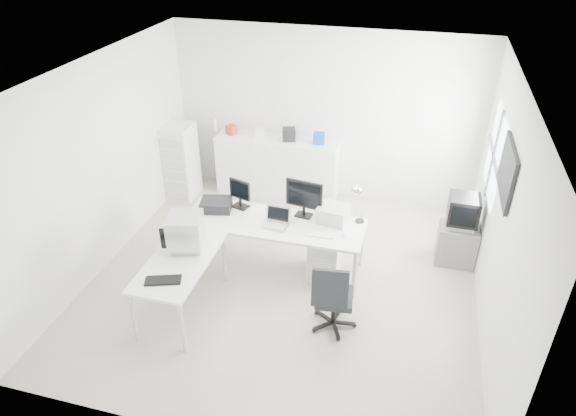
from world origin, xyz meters
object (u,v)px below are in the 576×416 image
(lcd_monitor_small, at_px, (240,194))
(laptop, at_px, (275,220))
(main_desk, at_px, (274,245))
(inkjet_printer, at_px, (216,205))
(crt_monitor, at_px, (186,233))
(lcd_monitor_large, at_px, (304,199))
(drawer_pedestal, at_px, (325,255))
(crt_tv, at_px, (463,212))
(office_chair, at_px, (335,294))
(laser_printer, at_px, (333,214))
(filing_cabinet, at_px, (181,161))
(side_desk, at_px, (182,285))
(sideboard, at_px, (278,167))
(tv_cabinet, at_px, (456,244))

(lcd_monitor_small, distance_m, laptop, 0.70)
(main_desk, xyz_separation_m, inkjet_printer, (-0.85, 0.10, 0.45))
(main_desk, relative_size, crt_monitor, 5.29)
(main_desk, height_order, lcd_monitor_large, lcd_monitor_large)
(drawer_pedestal, height_order, crt_tv, crt_tv)
(lcd_monitor_large, xyz_separation_m, office_chair, (0.65, -1.16, -0.53))
(laser_printer, xyz_separation_m, filing_cabinet, (-2.83, 1.35, -0.22))
(lcd_monitor_small, relative_size, lcd_monitor_large, 0.77)
(laptop, distance_m, laser_printer, 0.77)
(lcd_monitor_small, bearing_deg, main_desk, -6.34)
(side_desk, bearing_deg, main_desk, 52.31)
(main_desk, bearing_deg, drawer_pedestal, 4.09)
(crt_monitor, bearing_deg, laptop, 25.55)
(inkjet_printer, bearing_deg, sideboard, 68.02)
(office_chair, bearing_deg, crt_tv, 43.62)
(sideboard, height_order, filing_cabinet, filing_cabinet)
(lcd_monitor_small, bearing_deg, tv_cabinet, 28.62)
(side_desk, height_order, laser_printer, laser_printer)
(crt_tv, distance_m, sideboard, 3.21)
(drawer_pedestal, height_order, lcd_monitor_small, lcd_monitor_small)
(tv_cabinet, bearing_deg, drawer_pedestal, -156.40)
(side_desk, bearing_deg, laptop, 48.01)
(laser_printer, height_order, office_chair, laser_printer)
(crt_monitor, relative_size, office_chair, 0.47)
(drawer_pedestal, relative_size, lcd_monitor_small, 1.48)
(laptop, bearing_deg, inkjet_printer, 172.05)
(office_chair, bearing_deg, lcd_monitor_small, 136.33)
(drawer_pedestal, bearing_deg, side_desk, -143.43)
(side_desk, relative_size, crt_monitor, 3.09)
(laser_printer, xyz_separation_m, crt_monitor, (-1.60, -1.07, 0.12))
(side_desk, height_order, drawer_pedestal, side_desk)
(main_desk, height_order, drawer_pedestal, main_desk)
(filing_cabinet, bearing_deg, sideboard, 16.67)
(lcd_monitor_small, height_order, tv_cabinet, lcd_monitor_small)
(laptop, xyz_separation_m, crt_monitor, (-0.90, -0.75, 0.12))
(side_desk, bearing_deg, inkjet_printer, 90.00)
(main_desk, distance_m, crt_tv, 2.58)
(tv_cabinet, distance_m, filing_cabinet, 4.58)
(side_desk, bearing_deg, filing_cabinet, 114.80)
(tv_cabinet, height_order, filing_cabinet, filing_cabinet)
(side_desk, height_order, laptop, laptop)
(lcd_monitor_small, distance_m, crt_tv, 3.02)
(drawer_pedestal, distance_m, lcd_monitor_small, 1.42)
(lcd_monitor_small, bearing_deg, crt_monitor, -87.15)
(side_desk, relative_size, laser_printer, 3.65)
(sideboard, bearing_deg, lcd_monitor_small, -90.66)
(lcd_monitor_small, distance_m, lcd_monitor_large, 0.90)
(inkjet_printer, height_order, laser_printer, laser_printer)
(laptop, height_order, crt_tv, crt_tv)
(drawer_pedestal, distance_m, office_chair, 1.03)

